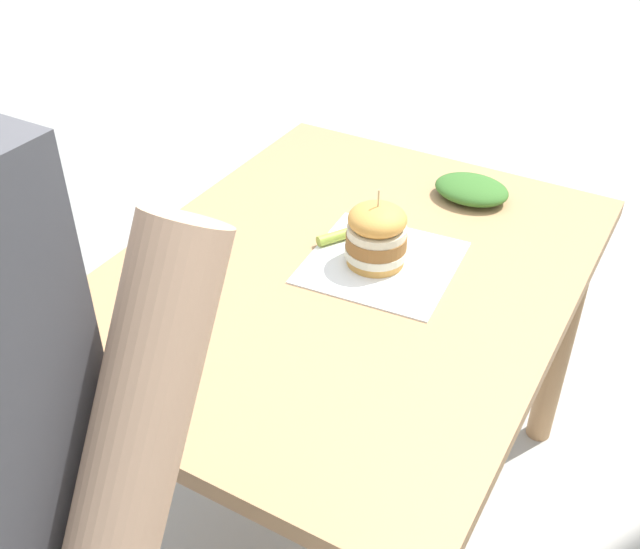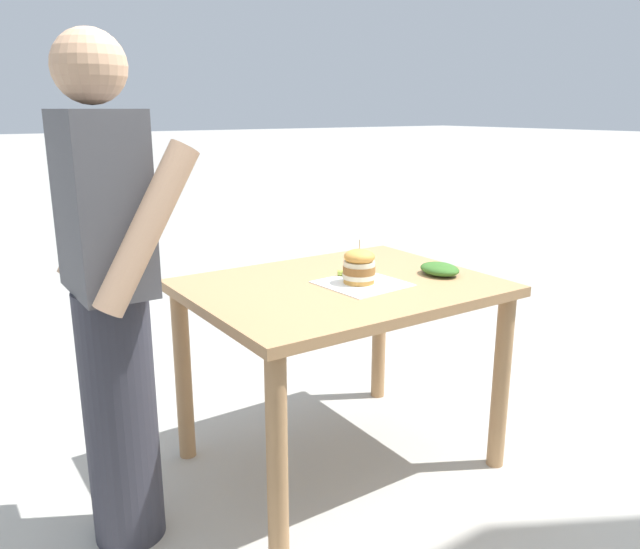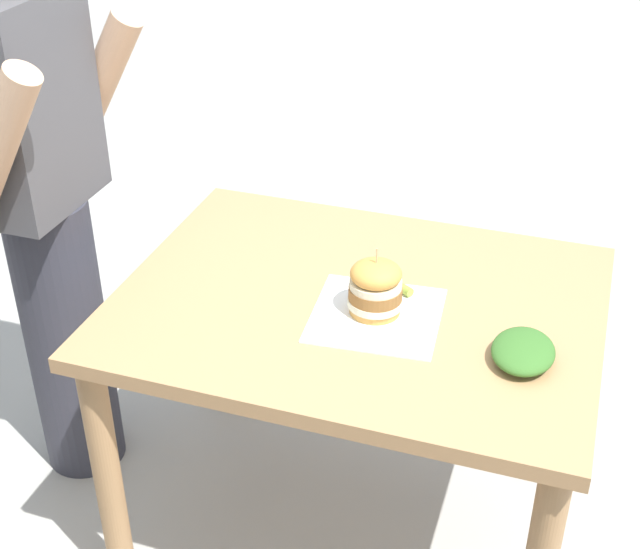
% 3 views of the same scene
% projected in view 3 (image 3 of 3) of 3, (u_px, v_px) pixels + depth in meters
% --- Properties ---
extents(ground_plane, '(80.00, 80.00, 0.00)m').
position_uv_depth(ground_plane, '(352.00, 524.00, 2.61)').
color(ground_plane, '#ADAAA3').
extents(patio_table, '(0.91, 1.18, 0.79)m').
position_uv_depth(patio_table, '(357.00, 338.00, 2.26)').
color(patio_table, tan).
rests_on(patio_table, ground).
extents(serving_paper, '(0.33, 0.33, 0.00)m').
position_uv_depth(serving_paper, '(376.00, 315.00, 2.13)').
color(serving_paper, white).
rests_on(serving_paper, patio_table).
extents(sandwich, '(0.13, 0.13, 0.17)m').
position_uv_depth(sandwich, '(376.00, 287.00, 2.10)').
color(sandwich, gold).
rests_on(sandwich, serving_paper).
extents(pickle_spear, '(0.07, 0.09, 0.02)m').
position_uv_depth(pickle_spear, '(398.00, 286.00, 2.21)').
color(pickle_spear, '#8EA83D').
rests_on(pickle_spear, serving_paper).
extents(side_salad, '(0.18, 0.14, 0.05)m').
position_uv_depth(side_salad, '(523.00, 351.00, 1.97)').
color(side_salad, '#386B28').
rests_on(side_salad, patio_table).
extents(diner_across_table, '(0.55, 0.35, 1.69)m').
position_uv_depth(diner_across_table, '(44.00, 208.00, 2.40)').
color(diner_across_table, '#33333D').
rests_on(diner_across_table, ground).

